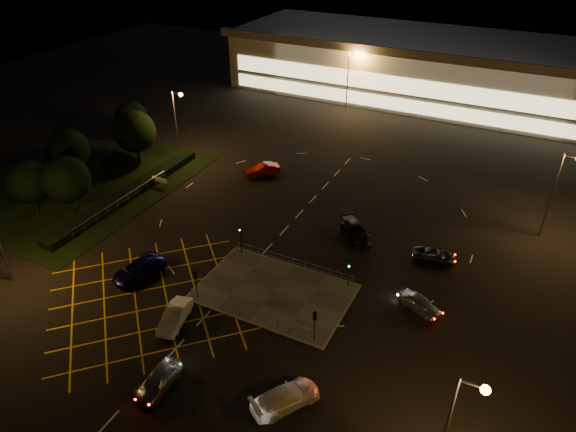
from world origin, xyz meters
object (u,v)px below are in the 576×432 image
at_px(car_right_silver, 420,303).
at_px(signal_nw, 241,235).
at_px(signal_ne, 349,267).
at_px(car_near_silver, 158,380).
at_px(car_far_dkgrey, 356,230).
at_px(car_east_grey, 434,255).
at_px(signal_se, 315,320).
at_px(signal_sw, 196,279).
at_px(car_queue_white, 175,316).
at_px(car_approach_white, 286,397).
at_px(car_left_blue, 139,269).
at_px(car_circ_red, 262,169).

bearing_deg(car_right_silver, signal_nw, 114.96).
distance_m(signal_ne, car_near_silver, 19.90).
xyz_separation_m(car_far_dkgrey, car_east_grey, (8.90, -0.68, -0.14)).
bearing_deg(signal_se, signal_sw, 0.00).
height_order(signal_sw, car_queue_white, signal_sw).
relative_size(car_queue_white, car_east_grey, 1.05).
xyz_separation_m(signal_ne, car_far_dkgrey, (-2.42, 8.66, -1.61)).
relative_size(car_far_dkgrey, car_east_grey, 1.17).
bearing_deg(signal_nw, car_approach_white, -49.37).
xyz_separation_m(signal_nw, car_right_silver, (19.04, -0.10, -1.66)).
bearing_deg(signal_ne, car_left_blue, -158.16).
bearing_deg(car_circ_red, car_right_silver, 9.71).
bearing_deg(car_right_silver, signal_ne, 114.44).
xyz_separation_m(signal_nw, car_east_grey, (18.48, 7.99, -1.75)).
height_order(signal_ne, car_far_dkgrey, signal_ne).
distance_m(signal_ne, car_right_silver, 7.23).
bearing_deg(signal_nw, car_far_dkgrey, 42.13).
relative_size(car_far_dkgrey, car_approach_white, 0.96).
bearing_deg(car_left_blue, car_approach_white, -10.34).
distance_m(signal_sw, car_approach_white, 14.59).
bearing_deg(car_left_blue, car_queue_white, -18.14).
xyz_separation_m(signal_ne, car_east_grey, (6.48, 7.99, -1.75)).
bearing_deg(signal_sw, car_far_dkgrey, -119.91).
height_order(signal_sw, signal_ne, same).
bearing_deg(car_far_dkgrey, signal_ne, -118.05).
bearing_deg(car_east_grey, car_near_silver, 137.97).
xyz_separation_m(signal_sw, car_approach_white, (12.76, -6.89, -1.58)).
relative_size(car_left_blue, car_approach_white, 1.03).
relative_size(signal_nw, signal_ne, 1.00).
xyz_separation_m(signal_ne, car_right_silver, (7.04, -0.10, -1.66)).
height_order(signal_ne, car_right_silver, signal_ne).
relative_size(car_near_silver, car_right_silver, 1.08).
bearing_deg(car_right_silver, car_far_dkgrey, 72.45).
distance_m(signal_ne, car_approach_white, 14.98).
distance_m(car_far_dkgrey, car_circ_red, 18.47).
distance_m(signal_sw, signal_ne, 14.41).
relative_size(signal_ne, car_circ_red, 0.67).
bearing_deg(car_circ_red, car_queue_white, -33.13).
relative_size(signal_se, car_right_silver, 0.76).
relative_size(car_near_silver, car_left_blue, 0.80).
bearing_deg(car_approach_white, signal_ne, -54.14).
height_order(car_right_silver, car_approach_white, car_approach_white).
bearing_deg(car_queue_white, signal_sw, 77.64).
bearing_deg(signal_sw, car_east_grey, -139.16).
height_order(car_left_blue, car_east_grey, car_left_blue).
height_order(signal_sw, car_near_silver, signal_sw).
relative_size(signal_se, signal_ne, 1.00).
relative_size(car_near_silver, car_east_grey, 1.01).
distance_m(signal_sw, signal_se, 12.00).
relative_size(signal_se, car_approach_white, 0.58).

